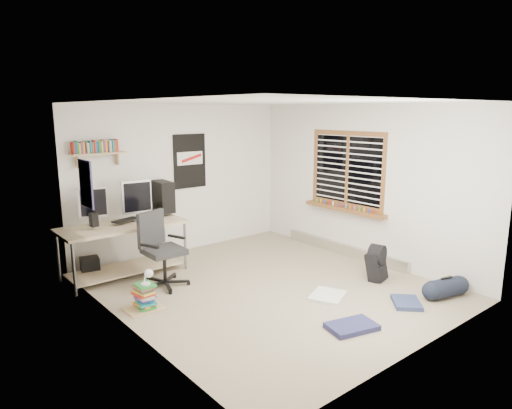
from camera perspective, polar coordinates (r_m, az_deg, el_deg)
floor at (r=6.42m, az=1.55°, el=-10.30°), size 4.00×4.50×0.01m
ceiling at (r=5.96m, az=1.69°, el=12.71°), size 4.00×4.50×0.01m
back_wall at (r=7.88m, az=-9.23°, el=3.14°), size 4.00×0.01×2.50m
left_wall at (r=5.01m, az=-15.96°, el=-2.01°), size 0.01×4.50×2.50m
right_wall at (r=7.52m, az=13.23°, el=2.58°), size 0.01×4.50×2.50m
desk at (r=7.01m, az=-16.14°, el=-5.66°), size 1.89×1.06×0.82m
monitor_left at (r=6.93m, az=-19.73°, el=-0.37°), size 0.41×0.18×0.43m
monitor_right at (r=7.02m, az=-14.67°, el=0.32°), size 0.46×0.16×0.49m
pc_tower at (r=7.40m, az=-11.59°, el=1.01°), size 0.25×0.48×0.49m
keyboard at (r=6.95m, az=-15.99°, el=-1.86°), size 0.43×0.26×0.02m
speaker_left at (r=6.70m, az=-19.62°, el=-1.81°), size 0.11×0.11×0.19m
speaker_right at (r=7.34m, az=-13.05°, el=-0.36°), size 0.11×0.11×0.18m
office_chair at (r=6.42m, az=-11.43°, el=-5.84°), size 0.87×0.87×1.05m
wall_shelf at (r=7.10m, az=-19.09°, el=6.04°), size 0.80×0.22×0.24m
poster_back_wall at (r=7.90m, az=-8.27°, el=5.38°), size 0.62×0.03×0.92m
poster_left_wall at (r=6.07m, az=-20.50°, el=2.44°), size 0.02×0.42×0.60m
window at (r=7.63m, az=11.26°, el=4.31°), size 0.10×1.50×1.26m
baseboard_heater at (r=7.92m, az=10.90°, el=-5.50°), size 0.08×2.50×0.18m
backpack at (r=6.83m, az=14.81°, el=-7.48°), size 0.36×0.32×0.41m
duffel_bag at (r=6.53m, az=22.64°, el=-9.48°), size 0.31×0.31×0.50m
tshirt at (r=6.15m, az=8.93°, el=-11.21°), size 0.60×0.56×0.04m
jeans_a at (r=5.38m, az=11.89°, el=-14.69°), size 0.61×0.47×0.06m
jeans_b at (r=6.17m, az=18.28°, el=-11.57°), size 0.53×0.53×0.05m
book_stack at (r=5.86m, az=-13.81°, el=-11.24°), size 0.48×0.40×0.32m
desk_lamp at (r=5.76m, az=-13.65°, el=-9.15°), size 0.17×0.22×0.20m
subwoofer at (r=7.19m, az=-20.04°, el=-7.36°), size 0.31×0.31×0.29m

